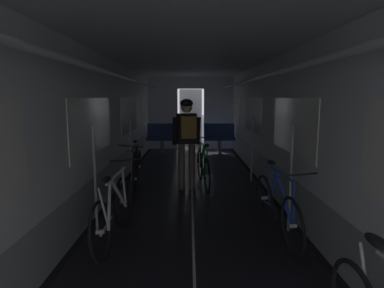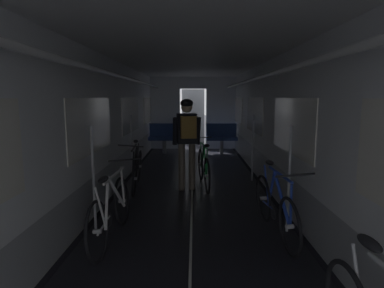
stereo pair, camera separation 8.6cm
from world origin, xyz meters
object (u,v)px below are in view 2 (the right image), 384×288
at_px(bicycle_blue, 275,207).
at_px(person_cyclist_aisle, 187,134).
at_px(bicycle_black, 137,169).
at_px(bicycle_green_in_aisle, 204,167).
at_px(bicycle_white, 111,211).
at_px(bench_seat_far_right, 221,136).
at_px(bench_seat_far_left, 164,136).

xyz_separation_m(bicycle_blue, person_cyclist_aisle, (-1.16, 2.04, 0.69)).
relative_size(bicycle_blue, person_cyclist_aisle, 0.98).
height_order(bicycle_black, bicycle_green_in_aisle, bicycle_black).
xyz_separation_m(bicycle_blue, bicycle_green_in_aisle, (-0.84, 2.31, 0.00)).
relative_size(bicycle_white, bicycle_black, 1.00).
xyz_separation_m(bicycle_white, bicycle_green_in_aisle, (1.21, 2.46, 0.00)).
distance_m(bench_seat_far_right, bicycle_black, 4.44).
relative_size(bench_seat_far_left, bicycle_green_in_aisle, 0.58).
relative_size(bench_seat_far_right, person_cyclist_aisle, 0.57).
bearing_deg(bench_seat_far_left, bicycle_blue, -72.12).
bearing_deg(bicycle_white, bicycle_black, 92.28).
height_order(bench_seat_far_left, bicycle_green_in_aisle, bench_seat_far_left).
bearing_deg(bicycle_black, bench_seat_far_right, 63.71).
distance_m(bicycle_white, person_cyclist_aisle, 2.46).
distance_m(bench_seat_far_left, bench_seat_far_right, 1.80).
bearing_deg(person_cyclist_aisle, bicycle_white, -111.92).
bearing_deg(bicycle_green_in_aisle, bicycle_blue, -70.05).
bearing_deg(person_cyclist_aisle, bicycle_blue, -60.36).
distance_m(bench_seat_far_right, bicycle_white, 6.54).
distance_m(bench_seat_far_right, bicycle_blue, 6.11).
bearing_deg(bicycle_white, bench_seat_far_left, 89.31).
relative_size(bicycle_blue, bicycle_green_in_aisle, 1.00).
bearing_deg(bicycle_green_in_aisle, bench_seat_far_right, 80.03).
bearing_deg(bicycle_white, bicycle_blue, 4.27).
relative_size(bicycle_black, person_cyclist_aisle, 0.98).
distance_m(bench_seat_far_left, person_cyclist_aisle, 4.18).
height_order(bicycle_blue, bicycle_black, bicycle_black).
height_order(bench_seat_far_right, person_cyclist_aisle, person_cyclist_aisle).
bearing_deg(bench_seat_far_left, bicycle_white, -90.69).
bearing_deg(bicycle_blue, bicycle_green_in_aisle, 109.95).
xyz_separation_m(bench_seat_far_left, bicycle_blue, (1.97, -6.11, -0.18)).
bearing_deg(bicycle_black, person_cyclist_aisle, -4.98).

